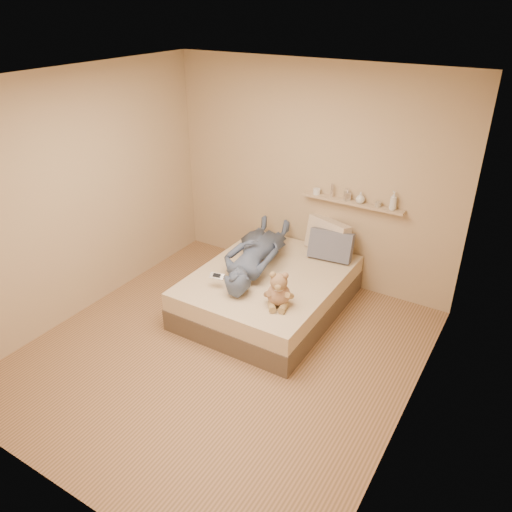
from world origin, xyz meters
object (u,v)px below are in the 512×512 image
Objects in this scene: wall_shelf at (352,203)px; teddy_bear at (279,292)px; dark_plush at (258,243)px; bed at (269,291)px; game_console at (217,276)px; pillow_cream at (328,236)px; person at (256,252)px; pillow_grey at (331,245)px.

teddy_bear is at bearing -96.43° from wall_shelf.
dark_plush is at bearing -151.38° from wall_shelf.
game_console is at bearing -121.34° from bed.
pillow_cream is 0.36× the size of person.
wall_shelf reaches higher than pillow_cream.
pillow_grey is (0.42, 0.69, 0.40)m from bed.
person is at bearing 80.62° from game_console.
dark_plush is 0.23× the size of wall_shelf.
person reaches higher than game_console.
pillow_cream reaches higher than game_console.
game_console is 0.72m from teddy_bear.
pillow_cream is at bearing -139.21° from person.
wall_shelf is (0.16, 1.40, 0.49)m from teddy_bear.
game_console reaches higher than bed.
wall_shelf is at bearing -146.39° from person.
bed is 0.99m from pillow_cream.
dark_plush is (-0.07, 0.93, -0.02)m from game_console.
teddy_bear is at bearing -48.70° from dark_plush.
wall_shelf is (0.23, 0.08, 0.45)m from pillow_cream.
pillow_grey is 0.32× the size of person.
teddy_bear is 1.19m from dark_plush.
pillow_cream is at bearing -161.18° from wall_shelf.
pillow_cream is (0.64, 1.36, 0.06)m from game_console.
person is (-0.65, -0.61, 0.01)m from pillow_grey.
dark_plush is at bearing 94.06° from game_console.
game_console is 0.62m from person.
wall_shelf reaches higher than teddy_bear.
teddy_bear is 1.41× the size of dark_plush.
pillow_grey is 0.89m from person.
teddy_bear reaches higher than game_console.
teddy_bear is at bearing 123.68° from person.
wall_shelf reaches higher than pillow_grey.
pillow_cream reaches higher than person.
wall_shelf is at bearing 60.14° from pillow_grey.
teddy_bear is at bearing -91.58° from pillow_grey.
pillow_cream is at bearing 69.03° from bed.
game_console is at bearing -115.25° from pillow_cream.
pillow_cream is 0.51m from wall_shelf.
game_console is at bearing -121.24° from wall_shelf.
bed is at bearing -121.18° from wall_shelf.
bed is 11.49× the size of game_console.
game_console is 0.43× the size of teddy_bear.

